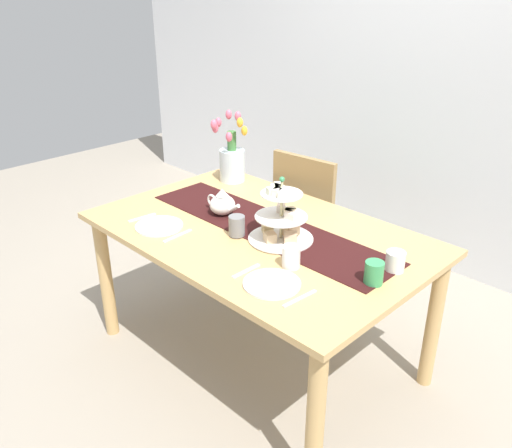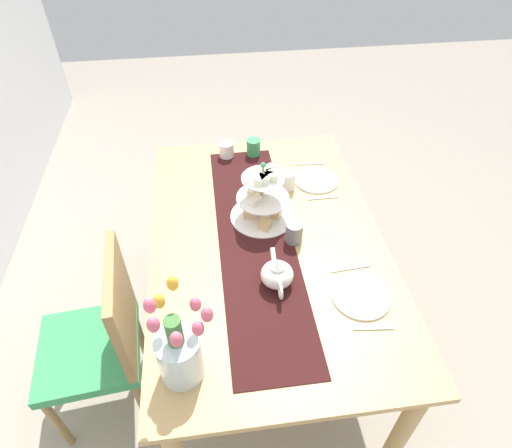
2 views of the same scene
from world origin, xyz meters
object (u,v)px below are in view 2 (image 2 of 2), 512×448
at_px(dining_table, 267,253).
at_px(cream_jug, 226,150).
at_px(chair_left, 103,338).
at_px(fork_right, 323,198).
at_px(mug_grey, 294,232).
at_px(teapot, 277,274).
at_px(tulip_vase, 179,351).
at_px(knife_left, 350,268).
at_px(mug_orange, 254,147).
at_px(tiered_cake_stand, 262,200).
at_px(dinner_plate_left, 361,296).
at_px(dinner_plate_right, 316,180).
at_px(mug_white_text, 288,180).
at_px(knife_right, 310,164).
at_px(fork_left, 373,328).

distance_m(dining_table, cream_jug, 0.69).
xyz_separation_m(chair_left, fork_right, (0.50, -1.05, 0.24)).
bearing_deg(cream_jug, mug_grey, -161.00).
xyz_separation_m(teapot, tulip_vase, (-0.33, 0.37, 0.07)).
height_order(tulip_vase, knife_left, tulip_vase).
height_order(cream_jug, mug_orange, mug_orange).
bearing_deg(tiered_cake_stand, chair_left, 118.80).
xyz_separation_m(tiered_cake_stand, fork_right, (0.10, -0.32, -0.10)).
bearing_deg(dinner_plate_left, cream_jug, 23.16).
relative_size(chair_left, tiered_cake_stand, 2.99).
distance_m(dinner_plate_right, mug_orange, 0.40).
relative_size(knife_left, mug_grey, 1.79).
bearing_deg(mug_white_text, dining_table, 155.72).
distance_m(chair_left, knife_right, 1.34).
height_order(dining_table, mug_grey, mug_grey).
distance_m(dinner_plate_right, fork_right, 0.15).
height_order(dinner_plate_left, mug_grey, mug_grey).
bearing_deg(knife_right, tulip_vase, 148.48).
bearing_deg(teapot, tulip_vase, 131.67).
distance_m(tulip_vase, mug_orange, 1.31).
height_order(dining_table, tiered_cake_stand, tiered_cake_stand).
xyz_separation_m(chair_left, cream_jug, (0.92, -0.61, 0.28)).
xyz_separation_m(teapot, mug_white_text, (0.60, -0.16, -0.01)).
bearing_deg(fork_right, teapot, 147.72).
bearing_deg(dinner_plate_left, tulip_vase, 108.04).
xyz_separation_m(dining_table, fork_right, (0.24, -0.32, 0.10)).
relative_size(teapot, fork_right, 1.59).
xyz_separation_m(dinner_plate_left, fork_right, (0.61, 0.00, -0.00)).
relative_size(tulip_vase, mug_white_text, 4.26).
relative_size(tulip_vase, fork_left, 2.70).
bearing_deg(tiered_cake_stand, fork_right, -73.13).
distance_m(tulip_vase, cream_jug, 1.28).
height_order(dinner_plate_right, fork_right, dinner_plate_right).
bearing_deg(teapot, dinner_plate_right, -26.08).
bearing_deg(tiered_cake_stand, knife_right, -39.40).
distance_m(dining_table, mug_orange, 0.68).
relative_size(mug_grey, mug_orange, 1.00).
distance_m(dinner_plate_left, fork_left, 0.15).
relative_size(knife_left, fork_right, 1.13).
xyz_separation_m(tulip_vase, fork_left, (0.08, -0.69, -0.13)).
distance_m(dinner_plate_left, knife_right, 0.90).
xyz_separation_m(cream_jug, fork_right, (-0.42, -0.44, -0.04)).
bearing_deg(mug_grey, teapot, 153.54).
height_order(tiered_cake_stand, teapot, tiered_cake_stand).
distance_m(dinner_plate_right, mug_white_text, 0.17).
distance_m(teapot, knife_left, 0.32).
xyz_separation_m(tiered_cake_stand, cream_jug, (0.52, 0.12, -0.06)).
bearing_deg(mug_white_text, chair_left, 124.06).
height_order(knife_left, knife_right, same).
bearing_deg(tulip_vase, fork_right, -39.62).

